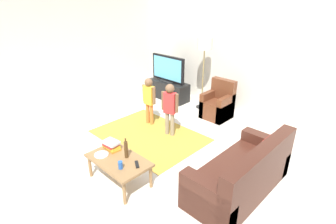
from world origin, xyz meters
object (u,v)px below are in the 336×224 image
(tv_stand, at_px, (168,90))
(coffee_table, at_px, (119,162))
(armchair, at_px, (218,105))
(bottle, at_px, (126,149))
(child_center, at_px, (170,105))
(floor_lamp, at_px, (205,47))
(tv, at_px, (168,69))
(couch, at_px, (244,176))
(plate, at_px, (101,155))
(tv_remote, at_px, (137,164))
(soda_can, at_px, (120,165))
(child_near_tv, at_px, (149,97))
(book_stack, at_px, (111,145))

(tv_stand, xyz_separation_m, coffee_table, (1.94, -3.11, 0.13))
(armchair, height_order, coffee_table, armchair)
(armchair, relative_size, bottle, 2.71)
(tv_stand, bearing_deg, child_center, -45.25)
(floor_lamp, distance_m, bottle, 3.43)
(child_center, bearing_deg, tv, 135.16)
(couch, xyz_separation_m, child_center, (-2.01, 0.52, 0.38))
(child_center, xyz_separation_m, plate, (0.21, -1.77, -0.24))
(tv, relative_size, tv_remote, 6.47)
(soda_can, bearing_deg, child_center, 111.85)
(child_near_tv, distance_m, plate, 2.04)
(tv, bearing_deg, soda_can, -56.07)
(tv_stand, relative_size, tv, 1.09)
(child_center, relative_size, tv_remote, 6.55)
(tv_stand, relative_size, floor_lamp, 0.67)
(armchair, bearing_deg, floor_lamp, 163.23)
(book_stack, distance_m, tv_remote, 0.63)
(tv, bearing_deg, couch, -29.58)
(couch, relative_size, child_near_tv, 1.68)
(armchair, distance_m, tv_remote, 3.03)
(floor_lamp, relative_size, book_stack, 6.06)
(tv_stand, distance_m, plate, 3.64)
(floor_lamp, bearing_deg, book_stack, -79.44)
(armchair, height_order, child_near_tv, child_near_tv)
(tv, height_order, couch, tv)
(armchair, relative_size, coffee_table, 0.90)
(tv_stand, xyz_separation_m, tv_remote, (2.26, -3.01, 0.19))
(bottle, height_order, plate, bottle)
(child_center, relative_size, soda_can, 9.28)
(armchair, bearing_deg, tv, 179.37)
(child_near_tv, height_order, plate, child_near_tv)
(book_stack, bearing_deg, soda_can, -22.14)
(floor_lamp, xyz_separation_m, tv_remote, (1.22, -3.16, -1.11))
(armchair, bearing_deg, coffee_table, -85.12)
(plate, bearing_deg, armchair, 89.68)
(child_near_tv, xyz_separation_m, soda_can, (1.39, -1.82, -0.16))
(tv_stand, height_order, child_near_tv, child_near_tv)
(armchair, bearing_deg, soda_can, -81.41)
(floor_lamp, bearing_deg, armchair, -16.77)
(book_stack, xyz_separation_m, soda_can, (0.53, -0.21, -0.02))
(tv_stand, bearing_deg, plate, -62.81)
(tv, distance_m, couch, 4.01)
(tv_stand, xyz_separation_m, bottle, (1.99, -2.99, 0.32))
(bottle, relative_size, plate, 1.51)
(couch, xyz_separation_m, book_stack, (-1.82, -1.03, 0.21))
(armchair, height_order, bottle, armchair)
(child_center, bearing_deg, tv_remote, -62.40)
(tv, distance_m, coffee_table, 3.68)
(coffee_table, xyz_separation_m, tv_remote, (0.32, 0.10, 0.06))
(tv_stand, distance_m, armchair, 1.68)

